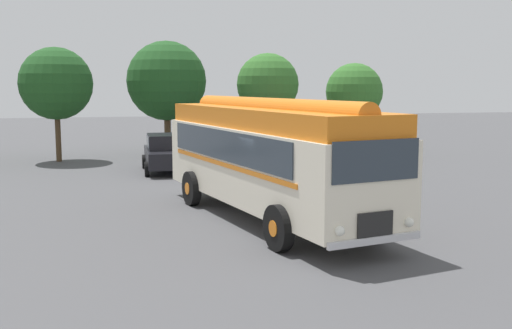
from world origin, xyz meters
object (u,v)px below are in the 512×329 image
Objects in this scene: vintage_bus at (268,154)px; car_mid_left at (234,151)px; car_near_left at (165,153)px; car_mid_right at (288,149)px.

car_mid_left is at bearing 84.07° from vintage_bus.
car_near_left and car_mid_right have the same top height.
vintage_bus is 11.37m from car_mid_right.
vintage_bus is at bearing -109.30° from car_mid_right.
vintage_bus is at bearing -79.01° from car_near_left.
vintage_bus is 10.46m from car_mid_left.
vintage_bus is 2.39× the size of car_mid_right.
car_mid_left is 2.69m from car_mid_right.
vintage_bus is 10.70m from car_near_left.
car_near_left is at bearing -177.69° from car_mid_right.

